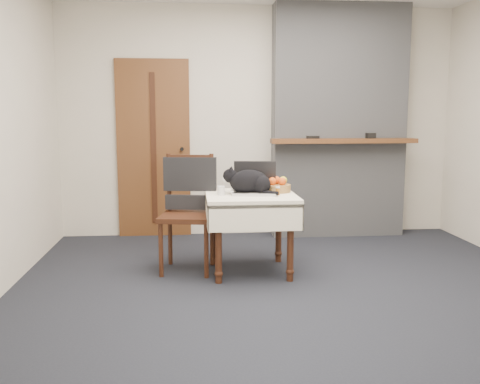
% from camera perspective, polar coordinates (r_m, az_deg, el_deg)
% --- Properties ---
extents(ground, '(4.50, 4.50, 0.00)m').
position_cam_1_polar(ground, '(4.45, 5.21, -9.96)').
color(ground, black).
rests_on(ground, ground).
extents(room_shell, '(4.52, 4.01, 2.61)m').
position_cam_1_polar(room_shell, '(4.69, 4.45, 12.83)').
color(room_shell, beige).
rests_on(room_shell, ground).
extents(door, '(0.82, 0.10, 2.00)m').
position_cam_1_polar(door, '(6.15, -9.19, 4.57)').
color(door, brown).
rests_on(door, ground).
extents(chimney, '(1.62, 0.48, 2.60)m').
position_cam_1_polar(chimney, '(6.23, 10.47, 7.32)').
color(chimney, gray).
rests_on(chimney, ground).
extents(side_table, '(0.78, 0.78, 0.70)m').
position_cam_1_polar(side_table, '(4.68, 1.15, -1.58)').
color(side_table, '#39180F').
rests_on(side_table, ground).
extents(laptop, '(0.42, 0.37, 0.28)m').
position_cam_1_polar(laptop, '(4.71, 1.56, 0.72)').
color(laptop, '#B7B7BC').
rests_on(laptop, side_table).
extents(cat, '(0.48, 0.31, 0.25)m').
position_cam_1_polar(cat, '(4.65, 1.07, 1.06)').
color(cat, black).
rests_on(cat, side_table).
extents(cream_jar, '(0.07, 0.07, 0.08)m').
position_cam_1_polar(cream_jar, '(4.61, -2.02, 0.16)').
color(cream_jar, silver).
rests_on(cream_jar, side_table).
extents(pill_bottle, '(0.04, 0.04, 0.08)m').
position_cam_1_polar(pill_bottle, '(4.60, 4.04, 0.15)').
color(pill_bottle, '#AF5F15').
rests_on(pill_bottle, side_table).
extents(fruit_basket, '(0.24, 0.24, 0.14)m').
position_cam_1_polar(fruit_basket, '(4.79, 3.99, 0.66)').
color(fruit_basket, '#A88143').
rests_on(fruit_basket, side_table).
extents(desk_clutter, '(0.13, 0.01, 0.01)m').
position_cam_1_polar(desk_clutter, '(4.77, 3.78, 0.00)').
color(desk_clutter, black).
rests_on(desk_clutter, side_table).
extents(chair, '(0.54, 0.53, 1.04)m').
position_cam_1_polar(chair, '(4.82, -5.49, -0.43)').
color(chair, '#39180F').
rests_on(chair, ground).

